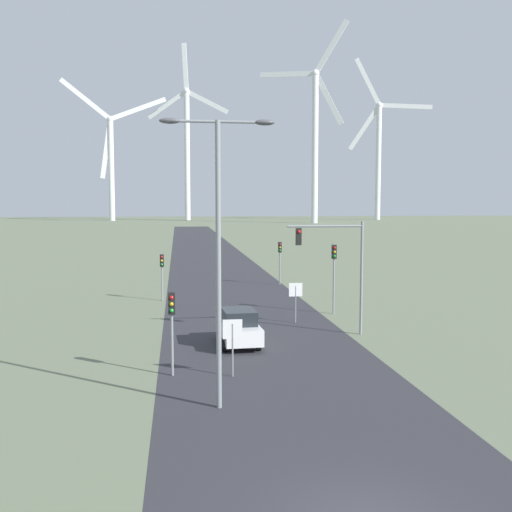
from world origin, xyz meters
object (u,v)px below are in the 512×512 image
Objects in this scene: traffic_light_post_near_right at (334,264)px; car_approaching at (239,327)px; wind_turbine_center at (187,143)px; wind_turbine_right at (315,133)px; stop_sign_near at (233,337)px; traffic_light_post_near_left at (172,315)px; traffic_light_post_mid_right at (280,253)px; wind_turbine_left at (111,156)px; wind_turbine_far_right at (379,149)px; traffic_light_mast_overhead at (337,255)px; stop_sign_far at (296,295)px; traffic_light_post_mid_left at (162,267)px; streetlamp at (218,228)px.

traffic_light_post_near_right is 10.64m from car_approaching.
wind_turbine_center is 1.03× the size of wind_turbine_right.
stop_sign_near is 189.24m from wind_turbine_right.
traffic_light_post_near_left is 0.78× the size of traffic_light_post_near_right.
traffic_light_post_near_left is 0.93× the size of traffic_light_post_mid_right.
traffic_light_post_mid_right is 161.61m from wind_turbine_right.
wind_turbine_far_right is (108.88, -1.63, 3.67)m from wind_turbine_left.
wind_turbine_right is at bearing -27.79° from wind_turbine_left.
wind_turbine_center is 79.07m from wind_turbine_far_right.
traffic_light_post_mid_right is 0.07× the size of wind_turbine_left.
wind_turbine_center is at bearing 88.83° from traffic_light_post_near_left.
traffic_light_mast_overhead is (8.71, 6.55, 1.80)m from traffic_light_post_near_left.
wind_turbine_center is at bearing 91.12° from traffic_light_mast_overhead.
traffic_light_post_mid_left is (-8.07, 9.28, 0.82)m from stop_sign_far.
traffic_light_mast_overhead is (9.59, -12.79, 1.85)m from traffic_light_post_mid_left.
streetlamp is 5.82m from traffic_light_post_near_left.
traffic_light_post_near_left is at bearing 169.31° from stop_sign_near.
streetlamp is 12.95m from traffic_light_mast_overhead.
streetlamp is 23.91m from traffic_light_post_mid_left.
traffic_light_post_near_right is (3.01, 2.60, 1.58)m from stop_sign_far.
wind_turbine_left is at bearing -175.87° from wind_turbine_center.
stop_sign_near is 9.76m from traffic_light_mast_overhead.
car_approaching is at bearing -127.41° from stop_sign_far.
car_approaching is at bearing -131.92° from traffic_light_post_near_right.
stop_sign_far is 0.64× the size of traffic_light_post_mid_right.
wind_turbine_right reaches higher than stop_sign_far.
stop_sign_near is 0.04× the size of wind_turbine_far_right.
stop_sign_far is at bearing -96.53° from traffic_light_post_mid_right.
traffic_light_post_near_left is 28.08m from traffic_light_post_mid_right.
car_approaching is 0.06× the size of wind_turbine_center.
traffic_light_post_near_left is at bearing -128.88° from traffic_light_post_near_right.
traffic_light_mast_overhead is (1.52, -3.51, 2.67)m from stop_sign_far.
wind_turbine_center is (29.93, 2.16, 5.61)m from wind_turbine_left.
wind_turbine_center is (-4.57, 195.07, 28.53)m from traffic_light_post_mid_right.
traffic_light_post_mid_right is (6.62, 27.03, 1.08)m from stop_sign_near.
traffic_light_post_near_right is (10.20, 12.66, 0.70)m from traffic_light_post_near_left.
traffic_light_post_near_right reaches higher than stop_sign_far.
traffic_light_post_mid_right is (1.89, 16.51, 1.07)m from stop_sign_far.
traffic_light_post_near_left is 0.83× the size of car_approaching.
stop_sign_far is 0.57× the size of car_approaching.
traffic_light_post_near_right is 210.93m from wind_turbine_center.
wind_turbine_far_right is at bearing 68.75° from traffic_light_post_mid_right.
traffic_light_post_near_right is 1.06× the size of car_approaching.
wind_turbine_left is (-24.54, 200.14, 23.18)m from traffic_light_post_mid_left.
stop_sign_near is at bearing -103.76° from traffic_light_post_mid_right.
wind_turbine_right reaches higher than streetlamp.
wind_turbine_right is (46.25, 184.97, 24.96)m from streetlamp.
stop_sign_near is 0.03× the size of wind_turbine_right.
traffic_light_mast_overhead is at bearing -91.07° from traffic_light_post_mid_right.
traffic_light_post_mid_left is 0.81× the size of car_approaching.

